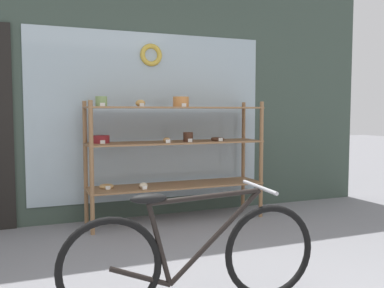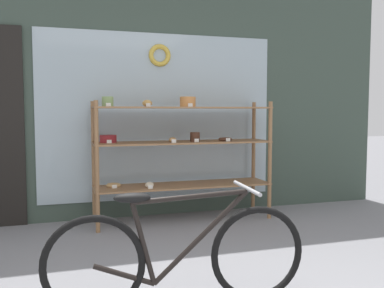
# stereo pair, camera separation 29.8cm
# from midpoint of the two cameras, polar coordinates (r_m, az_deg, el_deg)

# --- Properties ---
(storefront_facade) EXTENTS (6.21, 0.13, 3.32)m
(storefront_facade) POSITION_cam_midpoint_polar(r_m,az_deg,el_deg) (4.95, -10.10, 8.99)
(storefront_facade) COLOR #3D4C42
(storefront_facade) RESTS_ON ground_plane
(display_case) EXTENTS (1.95, 0.47, 1.37)m
(display_case) POSITION_cam_midpoint_polar(r_m,az_deg,el_deg) (4.69, -4.53, -0.11)
(display_case) COLOR #8E6642
(display_case) RESTS_ON ground_plane
(bicycle) EXTENTS (1.64, 0.46, 0.75)m
(bicycle) POSITION_cam_midpoint_polar(r_m,az_deg,el_deg) (2.70, -3.14, -14.67)
(bicycle) COLOR black
(bicycle) RESTS_ON ground_plane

